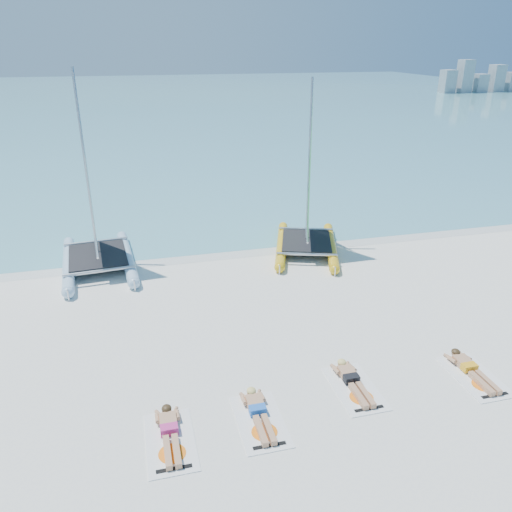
{
  "coord_description": "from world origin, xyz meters",
  "views": [
    {
      "loc": [
        -2.63,
        -12.3,
        7.62
      ],
      "look_at": [
        0.8,
        1.2,
        1.62
      ],
      "focal_mm": 35.0,
      "sensor_mm": 36.0,
      "label": 1
    }
  ],
  "objects_px": {
    "catamaran_yellow": "(308,196)",
    "towel_a": "(171,441)",
    "catamaran_blue": "(92,210)",
    "sunbather_d": "(470,368)",
    "sunbather_c": "(352,380)",
    "sunbather_a": "(169,431)",
    "towel_c": "(355,388)",
    "towel_b": "(260,421)",
    "sunbather_b": "(258,411)",
    "towel_d": "(474,377)"
  },
  "relations": [
    {
      "from": "towel_b",
      "to": "sunbather_c",
      "type": "distance_m",
      "value": 2.58
    },
    {
      "from": "sunbather_d",
      "to": "catamaran_yellow",
      "type": "bearing_deg",
      "value": 97.23
    },
    {
      "from": "catamaran_yellow",
      "to": "towel_d",
      "type": "height_order",
      "value": "catamaran_yellow"
    },
    {
      "from": "towel_a",
      "to": "towel_b",
      "type": "height_order",
      "value": "same"
    },
    {
      "from": "sunbather_d",
      "to": "towel_a",
      "type": "bearing_deg",
      "value": -175.89
    },
    {
      "from": "sunbather_b",
      "to": "sunbather_c",
      "type": "bearing_deg",
      "value": 11.95
    },
    {
      "from": "catamaran_blue",
      "to": "sunbather_d",
      "type": "xyz_separation_m",
      "value": [
        9.23,
        -9.1,
        -2.0
      ]
    },
    {
      "from": "towel_b",
      "to": "sunbather_b",
      "type": "bearing_deg",
      "value": 90.0
    },
    {
      "from": "sunbather_b",
      "to": "sunbather_d",
      "type": "relative_size",
      "value": 1.0
    },
    {
      "from": "towel_d",
      "to": "sunbather_d",
      "type": "relative_size",
      "value": 1.07
    },
    {
      "from": "catamaran_blue",
      "to": "towel_c",
      "type": "distance_m",
      "value": 11.11
    },
    {
      "from": "towel_a",
      "to": "sunbather_d",
      "type": "bearing_deg",
      "value": 4.11
    },
    {
      "from": "towel_a",
      "to": "catamaran_blue",
      "type": "bearing_deg",
      "value": 100.27
    },
    {
      "from": "sunbather_a",
      "to": "sunbather_c",
      "type": "relative_size",
      "value": 1.0
    },
    {
      "from": "sunbather_d",
      "to": "catamaran_blue",
      "type": "bearing_deg",
      "value": 135.4
    },
    {
      "from": "towel_c",
      "to": "sunbather_c",
      "type": "relative_size",
      "value": 1.07
    },
    {
      "from": "towel_c",
      "to": "sunbather_d",
      "type": "distance_m",
      "value": 3.06
    },
    {
      "from": "sunbather_d",
      "to": "towel_c",
      "type": "bearing_deg",
      "value": 177.93
    },
    {
      "from": "sunbather_c",
      "to": "sunbather_a",
      "type": "bearing_deg",
      "value": -171.67
    },
    {
      "from": "towel_a",
      "to": "sunbather_a",
      "type": "xyz_separation_m",
      "value": [
        0.0,
        0.19,
        0.11
      ]
    },
    {
      "from": "catamaran_blue",
      "to": "towel_a",
      "type": "relative_size",
      "value": 3.83
    },
    {
      "from": "catamaran_yellow",
      "to": "towel_b",
      "type": "distance_m",
      "value": 10.6
    },
    {
      "from": "towel_c",
      "to": "sunbather_b",
      "type": "bearing_deg",
      "value": -172.36
    },
    {
      "from": "catamaran_blue",
      "to": "sunbather_b",
      "type": "xyz_separation_m",
      "value": [
        3.7,
        -9.32,
        -2.0
      ]
    },
    {
      "from": "towel_b",
      "to": "sunbather_b",
      "type": "xyz_separation_m",
      "value": [
        0.0,
        0.19,
        0.11
      ]
    },
    {
      "from": "catamaran_yellow",
      "to": "sunbather_a",
      "type": "relative_size",
      "value": 3.85
    },
    {
      "from": "catamaran_yellow",
      "to": "sunbather_c",
      "type": "bearing_deg",
      "value": -83.66
    },
    {
      "from": "towel_c",
      "to": "sunbather_d",
      "type": "relative_size",
      "value": 1.07
    },
    {
      "from": "towel_a",
      "to": "sunbather_b",
      "type": "relative_size",
      "value": 1.07
    },
    {
      "from": "sunbather_b",
      "to": "sunbather_c",
      "type": "height_order",
      "value": "same"
    },
    {
      "from": "sunbather_c",
      "to": "towel_d",
      "type": "height_order",
      "value": "sunbather_c"
    },
    {
      "from": "towel_a",
      "to": "sunbather_b",
      "type": "height_order",
      "value": "sunbather_b"
    },
    {
      "from": "sunbather_a",
      "to": "catamaran_blue",
      "type": "bearing_deg",
      "value": 100.48
    },
    {
      "from": "catamaran_yellow",
      "to": "towel_a",
      "type": "xyz_separation_m",
      "value": [
        -6.34,
        -9.54,
        -2.08
      ]
    },
    {
      "from": "catamaran_blue",
      "to": "towel_b",
      "type": "distance_m",
      "value": 10.43
    },
    {
      "from": "sunbather_c",
      "to": "towel_d",
      "type": "xyz_separation_m",
      "value": [
        3.05,
        -0.49,
        -0.11
      ]
    },
    {
      "from": "sunbather_a",
      "to": "sunbather_c",
      "type": "xyz_separation_m",
      "value": [
        4.43,
        0.65,
        0.0
      ]
    },
    {
      "from": "catamaran_blue",
      "to": "catamaran_yellow",
      "type": "bearing_deg",
      "value": -5.2
    },
    {
      "from": "catamaran_blue",
      "to": "catamaran_yellow",
      "type": "relative_size",
      "value": 1.07
    },
    {
      "from": "sunbather_a",
      "to": "sunbather_b",
      "type": "distance_m",
      "value": 1.96
    },
    {
      "from": "catamaran_yellow",
      "to": "sunbather_c",
      "type": "height_order",
      "value": "catamaran_yellow"
    },
    {
      "from": "sunbather_c",
      "to": "towel_d",
      "type": "distance_m",
      "value": 3.1
    },
    {
      "from": "catamaran_blue",
      "to": "towel_b",
      "type": "bearing_deg",
      "value": -73.27
    },
    {
      "from": "towel_c",
      "to": "towel_d",
      "type": "relative_size",
      "value": 1.0
    },
    {
      "from": "towel_b",
      "to": "towel_c",
      "type": "relative_size",
      "value": 1.0
    },
    {
      "from": "towel_d",
      "to": "sunbather_d",
      "type": "bearing_deg",
      "value": 90.0
    },
    {
      "from": "towel_c",
      "to": "sunbather_c",
      "type": "distance_m",
      "value": 0.22
    },
    {
      "from": "towel_c",
      "to": "towel_b",
      "type": "bearing_deg",
      "value": -168.05
    },
    {
      "from": "sunbather_b",
      "to": "catamaran_blue",
      "type": "bearing_deg",
      "value": 111.64
    },
    {
      "from": "towel_b",
      "to": "sunbather_b",
      "type": "height_order",
      "value": "sunbather_b"
    }
  ]
}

